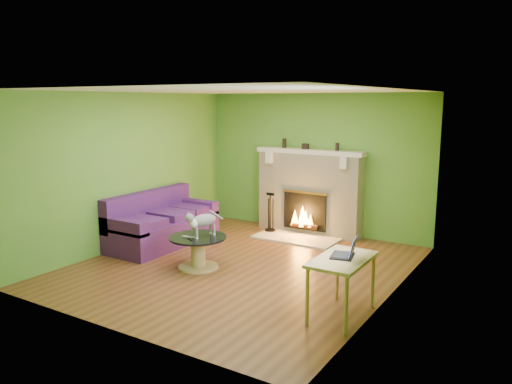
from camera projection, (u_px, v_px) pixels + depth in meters
floor at (241, 266)px, 7.51m from camera, size 5.00×5.00×0.00m
ceiling at (240, 91)px, 7.04m from camera, size 5.00×5.00×0.00m
wall_back at (314, 163)px, 9.37m from camera, size 5.00×0.00×5.00m
wall_front at (108, 214)px, 5.19m from camera, size 5.00×0.00×5.00m
wall_left at (130, 170)px, 8.44m from camera, size 0.00×5.00×5.00m
wall_right at (393, 197)px, 6.11m from camera, size 0.00×5.00×5.00m
window_frame at (369, 187)px, 5.32m from camera, size 0.00×1.20×1.20m
window_pane at (368, 187)px, 5.32m from camera, size 0.00×1.06×1.06m
fireplace at (309, 192)px, 9.31m from camera, size 2.10×0.46×1.58m
hearth at (296, 238)px, 9.01m from camera, size 1.50×0.75×0.03m
mantel at (310, 152)px, 9.15m from camera, size 2.10×0.28×0.08m
sofa at (161, 224)px, 8.65m from camera, size 0.91×2.02×0.91m
coffee_table at (198, 250)px, 7.40m from camera, size 0.85×0.85×0.48m
desk at (342, 265)px, 5.68m from camera, size 0.55×0.95×0.70m
cat at (204, 223)px, 7.33m from camera, size 0.39×0.69×0.40m
remote_silver at (187, 237)px, 7.32m from camera, size 0.17×0.05×0.02m
remote_black at (191, 239)px, 7.20m from camera, size 0.16×0.12×0.02m
laptop at (343, 246)px, 5.69m from camera, size 0.35×0.38×0.24m
fire_tools at (270, 212)px, 9.40m from camera, size 0.20×0.20×0.74m
mantel_vase_left at (284, 143)px, 9.44m from camera, size 0.08×0.08×0.18m
mantel_vase_right at (337, 147)px, 8.88m from camera, size 0.07×0.07×0.14m
mantel_box at (305, 146)px, 9.22m from camera, size 0.12×0.08×0.10m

